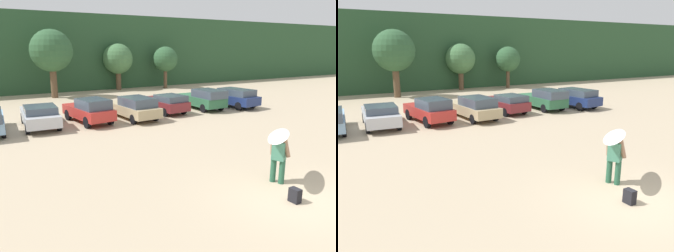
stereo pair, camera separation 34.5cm
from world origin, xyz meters
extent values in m
plane|color=tan|center=(0.00, 0.00, 0.00)|extent=(120.00, 120.00, 0.00)
cube|color=#284C2D|center=(0.00, 35.51, 4.13)|extent=(108.00, 12.00, 8.27)
cylinder|color=brown|center=(-2.03, 26.02, 1.37)|extent=(0.61, 0.61, 2.75)
sphere|color=#2D5633|center=(-2.03, 26.02, 4.41)|extent=(3.90, 3.90, 3.90)
cylinder|color=brown|center=(5.55, 28.59, 1.02)|extent=(0.57, 0.57, 2.05)
sphere|color=#427042|center=(5.55, 28.59, 3.47)|extent=(3.34, 3.34, 3.34)
cylinder|color=brown|center=(11.04, 27.50, 1.07)|extent=(0.42, 0.42, 2.14)
sphere|color=#2D5633|center=(11.04, 27.50, 3.36)|extent=(2.88, 2.88, 2.88)
cylinder|color=black|center=(-7.29, 15.62, 0.32)|extent=(0.25, 0.66, 0.65)
cylinder|color=black|center=(-7.43, 12.59, 0.32)|extent=(0.25, 0.66, 0.65)
cube|color=silver|center=(-5.31, 14.21, 0.64)|extent=(2.09, 4.72, 0.64)
cube|color=#3F4C5B|center=(-5.34, 13.60, 1.17)|extent=(1.82, 2.17, 0.41)
cylinder|color=black|center=(-6.08, 15.78, 0.32)|extent=(0.25, 0.66, 0.65)
cylinder|color=black|center=(-4.39, 15.70, 0.32)|extent=(0.25, 0.66, 0.65)
cylinder|color=black|center=(-6.22, 12.72, 0.32)|extent=(0.25, 0.66, 0.65)
cylinder|color=black|center=(-4.54, 12.64, 0.32)|extent=(0.25, 0.66, 0.65)
cube|color=#B72D28|center=(-2.42, 13.95, 0.68)|extent=(2.32, 4.56, 0.65)
cube|color=#3F4C5B|center=(-2.30, 13.17, 1.31)|extent=(1.86, 2.33, 0.60)
cylinder|color=black|center=(-3.38, 15.26, 0.35)|extent=(0.32, 0.73, 0.71)
cylinder|color=black|center=(-1.87, 15.48, 0.35)|extent=(0.32, 0.73, 0.71)
cylinder|color=black|center=(-2.97, 12.41, 0.35)|extent=(0.32, 0.73, 0.71)
cylinder|color=black|center=(-1.45, 12.64, 0.35)|extent=(0.32, 0.73, 0.71)
cube|color=tan|center=(0.55, 13.64, 0.62)|extent=(2.17, 4.82, 0.63)
cube|color=#3F4C5B|center=(0.60, 12.99, 1.22)|extent=(1.85, 2.62, 0.58)
cylinder|color=black|center=(-0.38, 15.12, 0.31)|extent=(0.27, 0.63, 0.62)
cylinder|color=black|center=(1.24, 15.25, 0.31)|extent=(0.27, 0.63, 0.62)
cylinder|color=black|center=(-0.13, 12.03, 0.31)|extent=(0.27, 0.63, 0.62)
cylinder|color=black|center=(1.48, 12.16, 0.31)|extent=(0.27, 0.63, 0.62)
cube|color=maroon|center=(3.38, 14.50, 0.63)|extent=(2.24, 4.47, 0.65)
cube|color=#3F4C5B|center=(3.48, 13.55, 1.17)|extent=(1.86, 2.18, 0.44)
cylinder|color=black|center=(2.43, 15.83, 0.31)|extent=(0.28, 0.63, 0.61)
cylinder|color=black|center=(4.05, 16.00, 0.31)|extent=(0.28, 0.63, 0.61)
cylinder|color=black|center=(2.71, 13.00, 0.31)|extent=(0.28, 0.63, 0.61)
cylinder|color=black|center=(4.34, 13.17, 0.31)|extent=(0.28, 0.63, 0.61)
cube|color=#2D6642|center=(6.69, 14.28, 0.66)|extent=(1.87, 4.28, 0.69)
cube|color=#3F4C5B|center=(6.70, 13.27, 1.30)|extent=(1.70, 2.45, 0.59)
cylinder|color=black|center=(5.85, 15.67, 0.32)|extent=(0.23, 0.64, 0.63)
cylinder|color=black|center=(7.48, 15.69, 0.32)|extent=(0.23, 0.64, 0.63)
cylinder|color=black|center=(5.89, 12.86, 0.32)|extent=(0.23, 0.64, 0.63)
cylinder|color=black|center=(7.52, 12.88, 0.32)|extent=(0.23, 0.64, 0.63)
cube|color=navy|center=(9.33, 13.81, 0.66)|extent=(2.26, 4.88, 0.67)
cube|color=#3F4C5B|center=(9.39, 13.26, 1.24)|extent=(1.91, 2.96, 0.51)
cylinder|color=black|center=(8.38, 15.27, 0.32)|extent=(0.29, 0.67, 0.65)
cylinder|color=black|center=(9.95, 15.44, 0.32)|extent=(0.29, 0.67, 0.65)
cylinder|color=black|center=(8.71, 12.18, 0.32)|extent=(0.29, 0.67, 0.65)
cylinder|color=black|center=(10.28, 12.35, 0.32)|extent=(0.29, 0.67, 0.65)
cylinder|color=#26593F|center=(0.55, 0.97, 0.43)|extent=(0.20, 0.20, 0.85)
cylinder|color=#26593F|center=(0.43, 1.25, 0.43)|extent=(0.20, 0.20, 0.85)
cube|color=#3F7F66|center=(0.49, 1.11, 1.18)|extent=(0.48, 0.53, 0.65)
sphere|color=#8C664C|center=(0.49, 1.11, 1.64)|extent=(0.27, 0.27, 0.27)
cylinder|color=#8C664C|center=(0.59, 0.89, 1.35)|extent=(0.26, 0.35, 0.70)
cylinder|color=#8C664C|center=(0.39, 1.33, 1.35)|extent=(0.21, 0.22, 0.70)
ellipsoid|color=white|center=(0.41, 1.11, 1.73)|extent=(2.31, 1.89, 0.13)
cube|color=black|center=(-0.22, -0.24, 0.23)|extent=(0.24, 0.34, 0.45)
camera|label=1|loc=(-8.33, -6.32, 4.68)|focal=34.95mm
camera|label=2|loc=(-8.03, -6.49, 4.68)|focal=34.95mm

